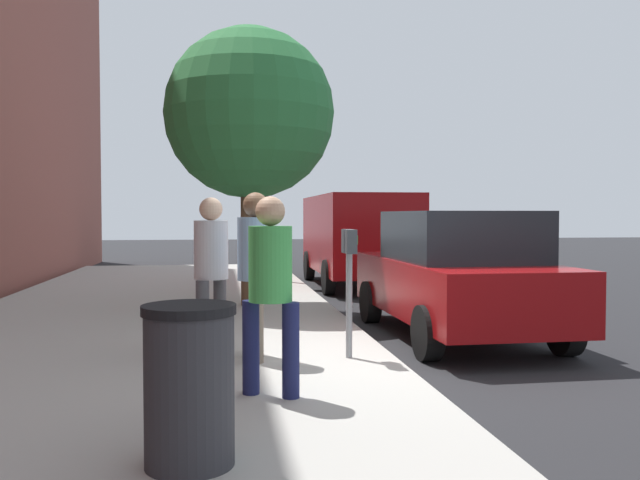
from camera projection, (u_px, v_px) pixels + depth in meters
name	position (u px, v px, depth m)	size (l,w,h in m)	color
ground_plane	(389.00, 364.00, 7.70)	(80.00, 80.00, 0.00)	#232326
sidewalk_slab	(119.00, 367.00, 7.25)	(28.00, 6.00, 0.15)	#A8A59E
parking_meter	(349.00, 265.00, 7.33)	(0.36, 0.12, 1.41)	gray
pedestrian_at_meter	(256.00, 260.00, 7.26)	(0.54, 0.39, 1.81)	#726656
pedestrian_bystander	(270.00, 279.00, 5.77)	(0.38, 0.48, 1.73)	#191E4C
parking_officer	(211.00, 261.00, 7.62)	(0.48, 0.38, 1.77)	#47474C
parked_sedan_near	(456.00, 274.00, 9.36)	(4.42, 2.01, 1.77)	maroon
parked_van_far	(357.00, 234.00, 16.17)	(5.22, 2.16, 2.18)	maroon
street_tree	(250.00, 114.00, 11.52)	(2.92, 2.92, 4.78)	brown
traffic_signal	(270.00, 179.00, 16.11)	(0.24, 0.44, 3.60)	black
trash_bin	(189.00, 385.00, 4.18)	(0.59, 0.59, 1.01)	#2D2D33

